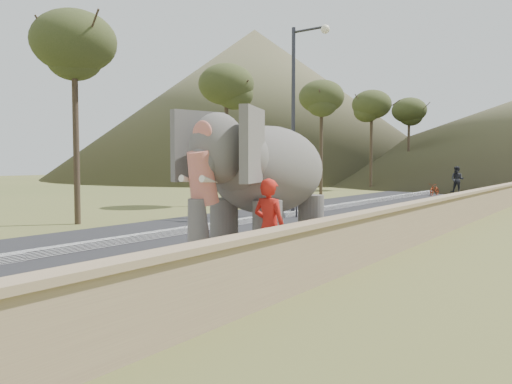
% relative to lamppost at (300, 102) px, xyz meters
% --- Properties ---
extents(ground, '(160.00, 160.00, 0.00)m').
position_rel_lamppost_xyz_m(ground, '(4.69, -12.49, -4.87)').
color(ground, olive).
rests_on(ground, ground).
extents(road, '(7.00, 120.00, 0.03)m').
position_rel_lamppost_xyz_m(road, '(-0.31, -2.49, -4.86)').
color(road, black).
rests_on(road, ground).
extents(median, '(0.35, 120.00, 0.22)m').
position_rel_lamppost_xyz_m(median, '(-0.31, -2.49, -4.76)').
color(median, black).
rests_on(median, ground).
extents(walkway, '(3.00, 120.00, 0.15)m').
position_rel_lamppost_xyz_m(walkway, '(4.69, -2.49, -4.80)').
color(walkway, '#9E9687').
rests_on(walkway, ground).
extents(parapet, '(0.30, 120.00, 1.10)m').
position_rel_lamppost_xyz_m(parapet, '(6.34, -2.49, -4.32)').
color(parapet, tan).
rests_on(parapet, ground).
extents(lamppost, '(1.76, 0.36, 8.00)m').
position_rel_lamppost_xyz_m(lamppost, '(0.00, 0.00, 0.00)').
color(lamppost, '#333339').
rests_on(lamppost, ground).
extents(signboard, '(0.60, 0.08, 2.40)m').
position_rel_lamppost_xyz_m(signboard, '(0.19, -0.53, -3.23)').
color(signboard, '#2D2D33').
rests_on(signboard, ground).
extents(hill_left, '(60.00, 60.00, 22.00)m').
position_rel_lamppost_xyz_m(hill_left, '(-33.31, 42.51, 6.13)').
color(hill_left, brown).
rests_on(hill_left, ground).
extents(elephant_and_man, '(2.48, 4.43, 3.13)m').
position_rel_lamppost_xyz_m(elephant_and_man, '(4.71, -9.13, -3.17)').
color(elephant_and_man, '#67635D').
rests_on(elephant_and_man, ground).
extents(motorcyclist, '(2.27, 1.61, 2.06)m').
position_rel_lamppost_xyz_m(motorcyclist, '(1.59, 17.19, -4.01)').
color(motorcyclist, maroon).
rests_on(motorcyclist, ground).
extents(trees, '(47.46, 42.49, 9.10)m').
position_rel_lamppost_xyz_m(trees, '(4.70, 16.99, -0.89)').
color(trees, '#473828').
rests_on(trees, ground).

